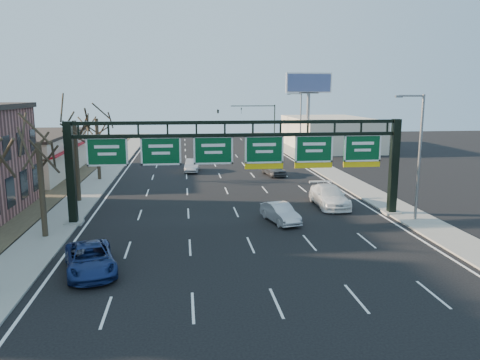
{
  "coord_description": "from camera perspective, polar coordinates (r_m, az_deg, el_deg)",
  "views": [
    {
      "loc": [
        -3.91,
        -24.92,
        9.16
      ],
      "look_at": [
        -0.11,
        6.41,
        3.2
      ],
      "focal_mm": 35.0,
      "sensor_mm": 36.0,
      "label": 1
    }
  ],
  "objects": [
    {
      "name": "cream_strip",
      "position": [
        57.12,
        -24.8,
        2.87
      ],
      "size": [
        10.9,
        18.4,
        4.7
      ],
      "color": "#BFB29F",
      "rests_on": "ground"
    },
    {
      "name": "streetlight_near",
      "position": [
        35.23,
        20.89,
        3.34
      ],
      "size": [
        2.15,
        0.22,
        9.0
      ],
      "color": "slate",
      "rests_on": "sidewalk_right"
    },
    {
      "name": "sign_gantry",
      "position": [
        33.48,
        0.14,
        2.92
      ],
      "size": [
        24.6,
        1.2,
        7.2
      ],
      "color": "black",
      "rests_on": "ground"
    },
    {
      "name": "sidewalk_left",
      "position": [
        46.69,
        -17.75,
        -1.06
      ],
      "size": [
        3.0,
        120.0,
        0.12
      ],
      "primitive_type": "cube",
      "color": "gray",
      "rests_on": "ground"
    },
    {
      "name": "building_right_distant",
      "position": [
        78.93,
        10.8,
        5.67
      ],
      "size": [
        12.0,
        20.0,
        5.0
      ],
      "primitive_type": "cube",
      "color": "#BFB29F",
      "rests_on": "ground"
    },
    {
      "name": "billboard_right",
      "position": [
        72.42,
        8.37,
        10.51
      ],
      "size": [
        7.0,
        0.5,
        12.0
      ],
      "color": "slate",
      "rests_on": "ground"
    },
    {
      "name": "car_white_wagon",
      "position": [
        38.63,
        10.82,
        -1.95
      ],
      "size": [
        2.39,
        5.74,
        1.66
      ],
      "primitive_type": "imported",
      "rotation": [
        0.0,
        0.0,
        -0.01
      ],
      "color": "white",
      "rests_on": "ground"
    },
    {
      "name": "streetlight_far",
      "position": [
        67.08,
        7.29,
        7.12
      ],
      "size": [
        2.15,
        0.22,
        9.0
      ],
      "color": "slate",
      "rests_on": "sidewalk_right"
    },
    {
      "name": "car_grey_far",
      "position": [
        52.13,
        4.11,
        1.38
      ],
      "size": [
        2.44,
        4.59,
        1.49
      ],
      "primitive_type": "imported",
      "rotation": [
        0.0,
        0.0,
        0.16
      ],
      "color": "#444649",
      "rests_on": "ground"
    },
    {
      "name": "tree_far",
      "position": [
        50.74,
        -17.18,
        8.33
      ],
      "size": [
        3.6,
        3.6,
        8.86
      ],
      "color": "#30241B",
      "rests_on": "sidewalk_left"
    },
    {
      "name": "car_silver_sedan",
      "position": [
        33.47,
        4.93,
        -4.02
      ],
      "size": [
        2.39,
        4.36,
        1.36
      ],
      "primitive_type": "imported",
      "rotation": [
        0.0,
        0.0,
        0.24
      ],
      "color": "#B3B3B8",
      "rests_on": "ground"
    },
    {
      "name": "sidewalk_right",
      "position": [
        48.79,
        13.25,
        -0.34
      ],
      "size": [
        3.0,
        120.0,
        0.12
      ],
      "primitive_type": "cube",
      "color": "gray",
      "rests_on": "ground"
    },
    {
      "name": "tree_mid",
      "position": [
        40.92,
        -19.67,
        8.25
      ],
      "size": [
        3.6,
        3.6,
        9.24
      ],
      "color": "#30241B",
      "rests_on": "sidewalk_left"
    },
    {
      "name": "tree_gantry",
      "position": [
        31.28,
        -23.54,
        6.06
      ],
      "size": [
        3.6,
        3.6,
        8.48
      ],
      "color": "#30241B",
      "rests_on": "sidewalk_left"
    },
    {
      "name": "traffic_signal_mast",
      "position": [
        80.58,
        -0.06,
        8.09
      ],
      "size": [
        10.16,
        0.54,
        7.0
      ],
      "color": "black",
      "rests_on": "ground"
    },
    {
      "name": "ground",
      "position": [
        26.84,
        1.91,
        -9.27
      ],
      "size": [
        160.0,
        160.0,
        0.0
      ],
      "primitive_type": "plane",
      "color": "black",
      "rests_on": "ground"
    },
    {
      "name": "car_blue_suv",
      "position": [
        25.56,
        -17.82,
        -9.14
      ],
      "size": [
        3.58,
        5.55,
        1.42
      ],
      "primitive_type": "imported",
      "rotation": [
        0.0,
        0.0,
        0.26
      ],
      "color": "navy",
      "rests_on": "ground"
    },
    {
      "name": "car_silver_distant",
      "position": [
        54.76,
        -5.82,
        1.77
      ],
      "size": [
        1.99,
        4.5,
        1.44
      ],
      "primitive_type": "imported",
      "rotation": [
        0.0,
        0.0,
        -0.11
      ],
      "color": "#AAAAAF",
      "rests_on": "ground"
    },
    {
      "name": "lane_markings",
      "position": [
        46.01,
        -1.9,
        -0.79
      ],
      "size": [
        21.6,
        120.0,
        0.01
      ],
      "primitive_type": "cube",
      "color": "white",
      "rests_on": "ground"
    }
  ]
}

